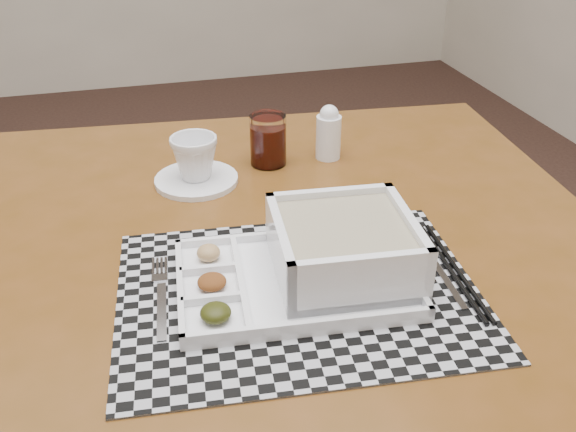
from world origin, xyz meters
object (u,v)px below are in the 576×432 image
object	(u,v)px
juice_glass	(268,142)
dining_table	(282,284)
cup	(195,158)
serving_tray	(330,257)
creamer_bottle	(329,133)

from	to	relation	value
juice_glass	dining_table	bearing A→B (deg)	-99.35
cup	serving_tray	bearing A→B (deg)	-49.21
dining_table	serving_tray	bearing A→B (deg)	-70.46
cup	creamer_bottle	xyz separation A→B (m)	(0.26, 0.04, 0.00)
dining_table	creamer_bottle	world-z (taller)	creamer_bottle
dining_table	cup	world-z (taller)	cup
juice_glass	cup	bearing A→B (deg)	-163.57
creamer_bottle	juice_glass	bearing A→B (deg)	178.60
serving_tray	juice_glass	xyz separation A→B (m)	(0.01, 0.39, 0.01)
dining_table	serving_tray	xyz separation A→B (m)	(0.04, -0.11, 0.12)
cup	juice_glass	size ratio (longest dim) A/B	0.87
dining_table	cup	distance (m)	0.28
cup	creamer_bottle	size ratio (longest dim) A/B	0.79
cup	juice_glass	distance (m)	0.15
serving_tray	creamer_bottle	bearing A→B (deg)	72.09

